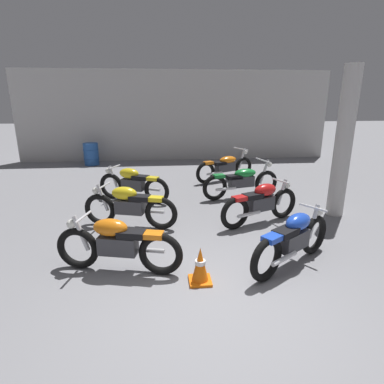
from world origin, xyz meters
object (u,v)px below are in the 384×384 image
object	(u,v)px
motorcycle_left_row_2	(133,183)
traffic_cone	(200,266)
motorcycle_right_row_0	(293,239)
motorcycle_left_row_1	(129,206)
support_pillar	(343,144)
motorcycle_right_row_2	(242,181)
motorcycle_left_row_0	(117,244)
oil_drum	(91,154)
motorcycle_right_row_1	(261,202)
motorcycle_right_row_3	(226,166)

from	to	relation	value
motorcycle_left_row_2	traffic_cone	bearing A→B (deg)	-72.06
motorcycle_right_row_0	motorcycle_left_row_1	bearing A→B (deg)	145.77
motorcycle_left_row_1	support_pillar	bearing A→B (deg)	3.60
motorcycle_right_row_2	motorcycle_left_row_0	bearing A→B (deg)	-128.70
motorcycle_left_row_2	oil_drum	xyz separation A→B (m)	(-1.97, 4.68, -0.03)
motorcycle_left_row_2	motorcycle_right_row_1	world-z (taller)	same
oil_drum	motorcycle_right_row_1	bearing A→B (deg)	-53.66
motorcycle_left_row_0	motorcycle_left_row_2	world-z (taller)	same
motorcycle_left_row_2	oil_drum	world-z (taller)	motorcycle_left_row_2
motorcycle_left_row_1	motorcycle_left_row_2	world-z (taller)	same
traffic_cone	support_pillar	bearing A→B (deg)	35.88
motorcycle_left_row_2	motorcycle_right_row_2	xyz separation A→B (m)	(2.82, 0.02, -0.01)
motorcycle_left_row_1	motorcycle_right_row_1	bearing A→B (deg)	-1.33
motorcycle_right_row_0	motorcycle_left_row_0	bearing A→B (deg)	178.10
motorcycle_left_row_0	motorcycle_right_row_2	distance (m)	4.42
motorcycle_right_row_2	motorcycle_left_row_1	bearing A→B (deg)	-147.84
motorcycle_left_row_2	traffic_cone	world-z (taller)	motorcycle_left_row_2
support_pillar	motorcycle_right_row_1	xyz separation A→B (m)	(-1.83, -0.35, -1.14)
motorcycle_left_row_1	motorcycle_right_row_2	xyz separation A→B (m)	(2.75, 1.73, -0.01)
motorcycle_right_row_0	motorcycle_right_row_2	xyz separation A→B (m)	(0.08, 3.54, -0.01)
motorcycle_left_row_2	oil_drum	distance (m)	5.08
motorcycle_right_row_1	motorcycle_right_row_3	bearing A→B (deg)	90.41
oil_drum	support_pillar	bearing A→B (deg)	-42.85
motorcycle_right_row_3	traffic_cone	world-z (taller)	motorcycle_right_row_3
motorcycle_right_row_2	motorcycle_right_row_0	bearing A→B (deg)	-91.30
motorcycle_left_row_2	motorcycle_right_row_1	distance (m)	3.29
motorcycle_left_row_0	motorcycle_right_row_2	bearing A→B (deg)	51.30
motorcycle_right_row_3	traffic_cone	bearing A→B (deg)	-104.79
motorcycle_right_row_0	motorcycle_right_row_2	distance (m)	3.54
oil_drum	traffic_cone	size ratio (longest dim) A/B	1.57
motorcycle_left_row_1	motorcycle_left_row_2	bearing A→B (deg)	92.29
motorcycle_right_row_3	motorcycle_right_row_2	bearing A→B (deg)	-87.80
motorcycle_right_row_0	motorcycle_right_row_1	world-z (taller)	same
motorcycle_left_row_1	motorcycle_right_row_3	distance (m)	4.44
motorcycle_right_row_3	motorcycle_right_row_0	bearing A→B (deg)	-90.11
support_pillar	traffic_cone	xyz separation A→B (m)	(-3.36, -2.43, -1.34)
motorcycle_right_row_1	traffic_cone	distance (m)	2.59
motorcycle_right_row_2	traffic_cone	size ratio (longest dim) A/B	3.95
motorcycle_right_row_1	motorcycle_right_row_3	distance (m)	3.60
motorcycle_left_row_2	support_pillar	bearing A→B (deg)	-17.14
motorcycle_left_row_1	motorcycle_right_row_2	world-z (taller)	motorcycle_right_row_2
motorcycle_left_row_1	oil_drum	xyz separation A→B (m)	(-2.04, 6.39, -0.03)
motorcycle_left_row_1	traffic_cone	xyz separation A→B (m)	(1.18, -2.14, -0.20)
support_pillar	motorcycle_right_row_3	xyz separation A→B (m)	(-1.86, 3.25, -1.15)
motorcycle_left_row_0	motorcycle_left_row_1	xyz separation A→B (m)	(0.02, 1.73, 0.00)
motorcycle_right_row_1	motorcycle_left_row_1	bearing A→B (deg)	178.67
motorcycle_left_row_0	motorcycle_right_row_2	world-z (taller)	motorcycle_right_row_2
motorcycle_left_row_0	motorcycle_right_row_3	bearing A→B (deg)	62.87
motorcycle_right_row_0	traffic_cone	xyz separation A→B (m)	(-1.49, -0.33, -0.20)
motorcycle_left_row_0	motorcycle_right_row_2	xyz separation A→B (m)	(2.77, 3.45, -0.01)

